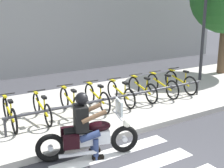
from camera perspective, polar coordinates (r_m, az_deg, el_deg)
sidewalk at (r=8.83m, az=-10.67°, el=-5.64°), size 24.00×4.40×0.15m
crosswalk_stripe_4 at (r=6.77m, az=0.13°, el=-12.73°), size 2.80×0.40×0.01m
motorcycle at (r=6.45m, az=-4.31°, el=-9.82°), size 2.13×0.91×1.20m
rider at (r=6.29m, az=-5.09°, el=-6.88°), size 0.73×0.66×1.43m
bicycle_0 at (r=7.98m, az=-18.59°, el=-5.23°), size 0.48×1.63×0.76m
bicycle_1 at (r=8.19m, az=-12.99°, el=-4.39°), size 0.48×1.65×0.72m
bicycle_2 at (r=8.46m, az=-7.74°, el=-3.38°), size 0.48×1.63×0.77m
bicycle_3 at (r=8.81m, az=-2.86°, el=-2.49°), size 0.48×1.62×0.77m
bicycle_4 at (r=9.22m, az=1.60°, el=-1.73°), size 0.48×1.62×0.74m
bicycle_5 at (r=9.68m, az=5.66°, el=-0.92°), size 0.48×1.60×0.77m
bicycle_6 at (r=10.19m, az=9.33°, el=-0.24°), size 0.48×1.68×0.76m
bicycle_7 at (r=10.74m, az=12.64°, el=0.42°), size 0.48×1.62×0.78m
bike_rack at (r=8.54m, az=1.36°, el=-2.51°), size 6.36×0.07×0.49m
street_lamp at (r=12.30m, az=16.97°, el=12.85°), size 0.28×0.28×4.69m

